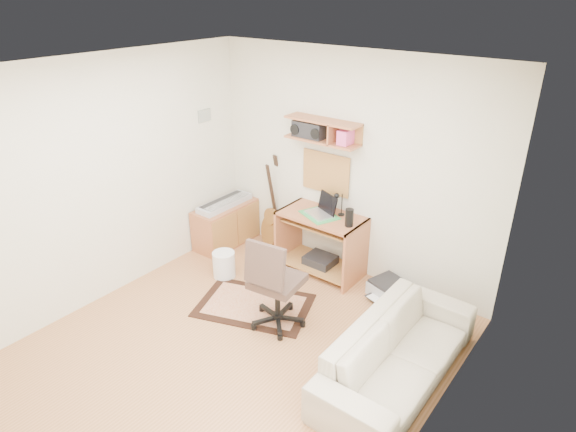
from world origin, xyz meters
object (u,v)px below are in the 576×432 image
Objects in this scene: cabinet at (226,224)px; sofa at (400,344)px; desk at (321,244)px; printer at (392,291)px; task_chair at (277,281)px.

sofa is at bearing -16.99° from cabinet.
printer is at bearing 0.77° from desk.
desk is 1.89m from sofa.
desk reaches higher than printer.
desk reaches higher than cabinet.
desk is at bearing 55.21° from sofa.
printer is (2.36, 0.19, -0.19)m from cabinet.
desk is 1.16m from task_chair.
sofa is at bearing -44.30° from printer.
desk is at bearing 94.55° from task_chair.
desk is 0.53× the size of sofa.
sofa is (1.32, 0.05, -0.15)m from task_chair.
task_chair reaches higher than cabinet.
sofa is (0.60, -1.09, 0.28)m from printer.
cabinet is at bearing 142.64° from task_chair.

